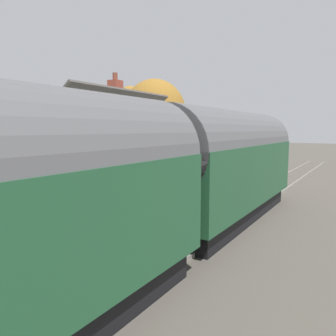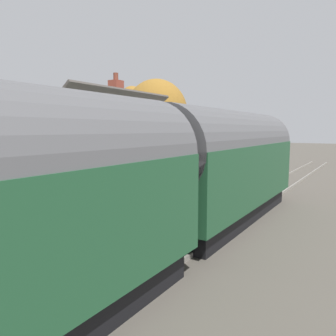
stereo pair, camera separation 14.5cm
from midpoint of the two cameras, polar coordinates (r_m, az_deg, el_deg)
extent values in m
plane|color=#4C473F|center=(13.73, 6.25, -8.34)|extent=(160.00, 160.00, 0.00)
cube|color=gray|center=(15.72, -7.03, -4.61)|extent=(32.00, 6.00, 0.97)
cube|color=beige|center=(14.05, 1.95, -3.89)|extent=(32.00, 0.36, 0.02)
cube|color=gray|center=(13.13, 12.72, -8.87)|extent=(52.00, 0.08, 0.14)
cube|color=gray|center=(13.64, 6.94, -8.15)|extent=(52.00, 0.08, 0.14)
cube|color=black|center=(13.43, 10.04, -7.21)|extent=(8.65, 2.29, 0.70)
cube|color=#1E4C2D|center=(13.15, 10.18, -0.86)|extent=(9.40, 2.70, 2.30)
cylinder|color=#515154|center=(13.05, 10.28, 4.15)|extent=(9.40, 2.65, 2.65)
cube|color=black|center=(13.68, 4.88, 0.73)|extent=(7.99, 0.03, 0.80)
cylinder|color=black|center=(16.02, 13.82, -5.02)|extent=(0.70, 2.16, 0.70)
cylinder|color=black|center=(10.96, 4.44, -10.36)|extent=(0.70, 2.16, 0.70)
cube|color=black|center=(17.57, 15.93, 2.21)|extent=(0.04, 2.16, 0.90)
cylinder|color=#F2EDCC|center=(17.68, 15.84, -0.94)|extent=(0.06, 0.24, 0.24)
cube|color=red|center=(17.79, 15.83, -2.38)|extent=(0.16, 2.56, 0.24)
cube|color=black|center=(6.46, -25.77, -23.90)|extent=(7.47, 2.29, 0.70)
cube|color=#1E4C2D|center=(5.85, -26.54, -11.10)|extent=(8.12, 2.70, 2.30)
cylinder|color=#515154|center=(5.62, -27.16, 0.16)|extent=(8.12, 2.65, 2.65)
cylinder|color=black|center=(7.85, -9.85, -17.59)|extent=(0.70, 2.16, 0.70)
cube|color=white|center=(15.36, -13.38, 1.79)|extent=(5.74, 4.10, 2.64)
cube|color=#47423D|center=(14.62, -10.74, 9.81)|extent=(6.24, 2.31, 1.77)
cube|color=#47423D|center=(16.07, -16.20, 9.37)|extent=(6.24, 2.31, 1.77)
cylinder|color=#47423D|center=(15.39, -13.68, 12.45)|extent=(6.24, 0.16, 0.16)
cube|color=brown|center=(16.57, -9.45, 10.91)|extent=(0.56, 0.56, 2.37)
cylinder|color=brown|center=(16.73, -9.55, 15.58)|extent=(0.24, 0.24, 0.36)
cube|color=teal|center=(13.64, -8.65, 0.14)|extent=(0.90, 0.06, 2.10)
cube|color=teal|center=(12.55, -12.86, 2.46)|extent=(0.80, 0.05, 1.10)
cube|color=teal|center=(14.67, -5.14, 3.20)|extent=(0.80, 0.05, 1.10)
cube|color=brown|center=(22.81, 8.09, 1.29)|extent=(1.42, 0.46, 0.06)
cube|color=brown|center=(22.72, 8.52, 1.84)|extent=(1.40, 0.16, 0.40)
cube|color=black|center=(22.31, 7.55, 0.58)|extent=(0.07, 0.36, 0.44)
cube|color=black|center=(23.35, 8.58, 0.84)|extent=(0.07, 0.36, 0.44)
cube|color=brown|center=(24.83, 10.68, 1.68)|extent=(1.40, 0.42, 0.06)
cube|color=brown|center=(24.75, 11.08, 2.19)|extent=(1.40, 0.12, 0.40)
cube|color=black|center=(24.33, 10.20, 1.05)|extent=(0.06, 0.36, 0.44)
cube|color=black|center=(25.37, 11.11, 1.26)|extent=(0.06, 0.36, 0.44)
cube|color=black|center=(23.90, 9.91, 0.84)|extent=(0.84, 0.32, 0.35)
ellipsoid|color=#2D7233|center=(23.87, 9.92, 1.52)|extent=(0.75, 0.29, 0.29)
cube|color=teal|center=(19.33, -3.40, -0.48)|extent=(0.75, 0.32, 0.34)
ellipsoid|color=#3D8438|center=(19.30, -3.41, 0.36)|extent=(0.68, 0.29, 0.29)
cone|color=#9E5138|center=(20.83, 5.93, 0.08)|extent=(0.39, 0.39, 0.38)
cylinder|color=#9E5138|center=(20.85, 5.93, -0.35)|extent=(0.22, 0.22, 0.06)
ellipsoid|color=#2D7233|center=(20.79, 5.94, 1.09)|extent=(0.51, 0.51, 0.61)
cylinder|color=#9E5138|center=(11.35, -25.47, -6.23)|extent=(0.35, 0.35, 0.36)
ellipsoid|color=olive|center=(11.29, -25.56, -4.64)|extent=(0.39, 0.39, 0.33)
cone|color=gray|center=(13.12, -2.31, -4.00)|extent=(0.45, 0.45, 0.31)
cylinder|color=gray|center=(13.15, -2.31, -4.54)|extent=(0.25, 0.25, 0.06)
ellipsoid|color=#4C8C2D|center=(13.06, -2.32, -2.42)|extent=(0.61, 0.61, 0.55)
cylinder|color=black|center=(19.10, 8.56, 0.52)|extent=(0.06, 0.06, 1.10)
cylinder|color=black|center=(19.65, 9.25, 0.68)|extent=(0.06, 0.06, 1.10)
cube|color=maroon|center=(19.31, 8.95, 2.88)|extent=(0.90, 0.06, 0.44)
cube|color=black|center=(19.31, 8.95, 2.88)|extent=(0.96, 0.03, 0.50)
cylinder|color=#4C3828|center=(33.07, -6.72, 4.41)|extent=(0.35, 0.35, 4.46)
ellipsoid|color=olive|center=(33.12, -6.81, 10.70)|extent=(3.11, 3.07, 4.01)
cylinder|color=#4C3828|center=(28.15, -2.54, 2.49)|extent=(0.38, 0.38, 2.94)
ellipsoid|color=olive|center=(28.11, -2.58, 9.59)|extent=(5.10, 5.47, 5.76)
camera|label=1|loc=(0.07, -90.30, -0.04)|focal=34.65mm
camera|label=2|loc=(0.07, 89.70, 0.04)|focal=34.65mm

